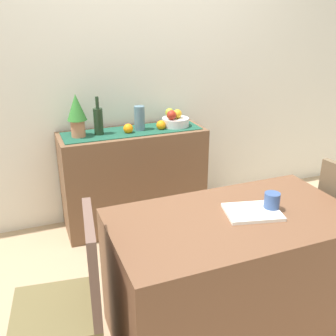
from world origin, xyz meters
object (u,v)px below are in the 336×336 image
object	(u,v)px
sideboard_console	(134,179)
potted_plant	(77,113)
dining_table	(230,276)
wine_bottle	(98,121)
coffee_cup	(272,202)
fruit_bowl	(175,122)
open_book	(253,212)
ceramic_vase	(140,118)

from	to	relation	value
sideboard_console	potted_plant	size ratio (longest dim) A/B	3.55
potted_plant	dining_table	distance (m)	1.63
wine_bottle	potted_plant	size ratio (longest dim) A/B	0.90
coffee_cup	wine_bottle	bearing A→B (deg)	113.48
dining_table	coffee_cup	xyz separation A→B (m)	(0.22, -0.01, 0.42)
potted_plant	dining_table	xyz separation A→B (m)	(0.55, -1.39, -0.65)
fruit_bowl	open_book	world-z (taller)	fruit_bowl
fruit_bowl	dining_table	xyz separation A→B (m)	(-0.25, -1.39, -0.50)
ceramic_vase	potted_plant	xyz separation A→B (m)	(-0.49, 0.00, 0.09)
fruit_bowl	open_book	xyz separation A→B (m)	(-0.15, -1.39, -0.12)
wine_bottle	ceramic_vase	distance (m)	0.33
sideboard_console	coffee_cup	bearing A→B (deg)	-76.37
coffee_cup	fruit_bowl	bearing A→B (deg)	88.53
potted_plant	open_book	distance (m)	1.56
sideboard_console	coffee_cup	size ratio (longest dim) A/B	11.71
fruit_bowl	wine_bottle	bearing A→B (deg)	180.00
sideboard_console	coffee_cup	world-z (taller)	coffee_cup
potted_plant	dining_table	world-z (taller)	potted_plant
ceramic_vase	open_book	world-z (taller)	ceramic_vase
coffee_cup	potted_plant	bearing A→B (deg)	118.70
potted_plant	coffee_cup	xyz separation A→B (m)	(0.77, -1.40, -0.23)
ceramic_vase	coffee_cup	world-z (taller)	ceramic_vase
wine_bottle	open_book	world-z (taller)	wine_bottle
fruit_bowl	dining_table	bearing A→B (deg)	-100.27
potted_plant	open_book	bearing A→B (deg)	-64.79
wine_bottle	dining_table	size ratio (longest dim) A/B	0.23
fruit_bowl	potted_plant	distance (m)	0.82
dining_table	fruit_bowl	bearing A→B (deg)	79.73
open_book	coffee_cup	distance (m)	0.12
dining_table	coffee_cup	bearing A→B (deg)	-2.64
wine_bottle	ceramic_vase	bearing A→B (deg)	-0.00
potted_plant	coffee_cup	size ratio (longest dim) A/B	3.30
ceramic_vase	coffee_cup	bearing A→B (deg)	-78.83
fruit_bowl	ceramic_vase	size ratio (longest dim) A/B	1.12
dining_table	open_book	size ratio (longest dim) A/B	4.58
sideboard_console	fruit_bowl	size ratio (longest dim) A/B	5.24
sideboard_console	potted_plant	distance (m)	0.74
fruit_bowl	wine_bottle	xyz separation A→B (m)	(-0.64, 0.00, 0.07)
open_book	coffee_cup	size ratio (longest dim) A/B	2.79
wine_bottle	potted_plant	bearing A→B (deg)	-180.00
open_book	coffee_cup	bearing A→B (deg)	10.13
open_book	sideboard_console	bearing A→B (deg)	112.75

